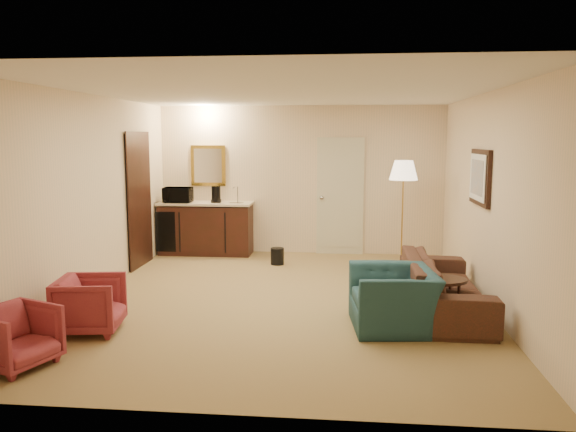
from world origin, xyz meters
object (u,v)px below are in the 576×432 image
object	(u,v)px
microwave	(178,193)
rose_chair_near	(90,302)
waste_bin	(277,256)
sofa	(444,276)
coffee_maker	(216,194)
rose_chair_far	(16,334)
wetbar_cabinet	(206,228)
coffee_table	(433,296)
teal_armchair	(393,289)
floor_lamp	(402,213)

from	to	relation	value
microwave	rose_chair_near	bearing A→B (deg)	-87.14
waste_bin	microwave	bearing A→B (deg)	160.39
sofa	coffee_maker	world-z (taller)	coffee_maker
sofa	rose_chair_far	distance (m)	4.59
rose_chair_near	waste_bin	xyz separation A→B (m)	(1.60, 3.36, -0.19)
wetbar_cabinet	waste_bin	size ratio (longest dim) A/B	6.07
wetbar_cabinet	rose_chair_near	xyz separation A→B (m)	(-0.25, -4.08, -0.13)
rose_chair_near	coffee_table	xyz separation A→B (m)	(3.70, 0.93, -0.11)
coffee_table	microwave	bearing A→B (deg)	141.89
teal_armchair	microwave	xyz separation A→B (m)	(-3.43, 3.55, 0.65)
wetbar_cabinet	rose_chair_near	world-z (taller)	wetbar_cabinet
rose_chair_far	coffee_maker	distance (m)	5.10
teal_armchair	microwave	bearing A→B (deg)	-141.99
rose_chair_near	coffee_table	size ratio (longest dim) A/B	0.86
teal_armchair	floor_lamp	size ratio (longest dim) A/B	0.58
waste_bin	microwave	xyz separation A→B (m)	(-1.82, 0.65, 0.95)
teal_armchair	coffee_table	world-z (taller)	teal_armchair
floor_lamp	rose_chair_far	bearing A→B (deg)	-130.76
wetbar_cabinet	microwave	xyz separation A→B (m)	(-0.47, -0.07, 0.62)
sofa	coffee_table	bearing A→B (deg)	141.77
rose_chair_near	sofa	bearing A→B (deg)	-82.56
wetbar_cabinet	sofa	xyz separation A→B (m)	(3.60, -2.96, -0.04)
rose_chair_near	microwave	xyz separation A→B (m)	(-0.22, 4.01, 0.75)
sofa	coffee_table	distance (m)	0.31
wetbar_cabinet	rose_chair_far	size ratio (longest dim) A/B	2.68
floor_lamp	waste_bin	distance (m)	2.13
sofa	waste_bin	distance (m)	3.19
waste_bin	microwave	size ratio (longest dim) A/B	0.57
microwave	coffee_maker	world-z (taller)	microwave
microwave	coffee_maker	size ratio (longest dim) A/B	1.65
coffee_maker	rose_chair_far	bearing A→B (deg)	-99.01
rose_chair_far	microwave	bearing A→B (deg)	21.06
rose_chair_near	coffee_maker	distance (m)	4.14
wetbar_cabinet	waste_bin	bearing A→B (deg)	-28.07
microwave	wetbar_cabinet	bearing A→B (deg)	8.03
rose_chair_far	coffee_table	world-z (taller)	rose_chair_far
wetbar_cabinet	coffee_table	xyz separation A→B (m)	(3.45, -3.15, -0.24)
wetbar_cabinet	coffee_maker	distance (m)	0.64
coffee_table	floor_lamp	xyz separation A→B (m)	(-0.10, 2.59, 0.63)
wetbar_cabinet	waste_bin	distance (m)	1.56
coffee_table	floor_lamp	bearing A→B (deg)	92.22
microwave	teal_armchair	bearing A→B (deg)	-46.35
sofa	waste_bin	bearing A→B (deg)	45.98
floor_lamp	microwave	world-z (taller)	floor_lamp
rose_chair_far	waste_bin	size ratio (longest dim) A/B	2.26
teal_armchair	coffee_maker	distance (m)	4.57
wetbar_cabinet	teal_armchair	world-z (taller)	wetbar_cabinet
rose_chair_far	wetbar_cabinet	bearing A→B (deg)	15.67
teal_armchair	waste_bin	size ratio (longest dim) A/B	3.64
rose_chair_far	microwave	size ratio (longest dim) A/B	1.28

